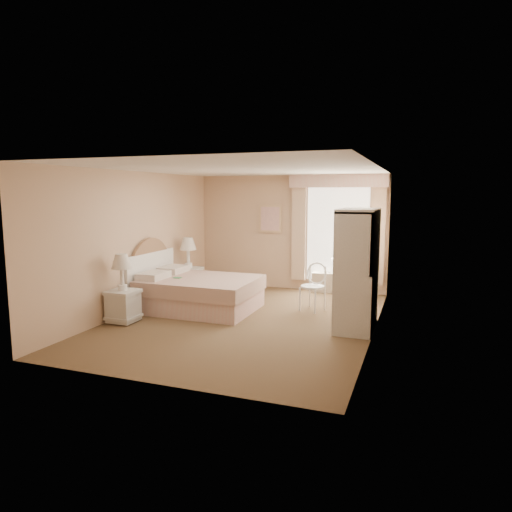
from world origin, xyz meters
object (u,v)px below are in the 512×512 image
at_px(round_table, 349,271).
at_px(bed, 195,291).
at_px(nightstand_far, 189,273).
at_px(nightstand_near, 123,297).
at_px(cafe_chair, 314,283).
at_px(armoire, 357,279).

bearing_deg(round_table, bed, -140.85).
bearing_deg(bed, nightstand_far, 123.36).
distance_m(bed, nightstand_near, 1.37).
xyz_separation_m(nightstand_near, round_table, (3.20, 3.20, 0.10)).
xyz_separation_m(bed, round_table, (2.49, 2.03, 0.19)).
height_order(cafe_chair, armoire, armoire).
bearing_deg(round_table, nightstand_near, -135.07).
bearing_deg(cafe_chair, armoire, -24.93).
relative_size(bed, nightstand_near, 1.85).
xyz_separation_m(bed, nightstand_near, (-0.71, -1.17, 0.09)).
height_order(nightstand_far, armoire, armoire).
xyz_separation_m(nightstand_far, cafe_chair, (2.77, -0.39, 0.06)).
relative_size(nightstand_far, cafe_chair, 1.35).
relative_size(bed, cafe_chair, 2.38).
relative_size(bed, nightstand_far, 1.76).
height_order(nightstand_far, round_table, nightstand_far).
height_order(bed, nightstand_near, bed).
bearing_deg(nightstand_near, cafe_chair, 33.89).
xyz_separation_m(round_table, armoire, (0.45, -2.20, 0.26)).
height_order(nightstand_near, nightstand_far, nightstand_far).
distance_m(nightstand_near, cafe_chair, 3.34).
height_order(nightstand_near, round_table, nightstand_near).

